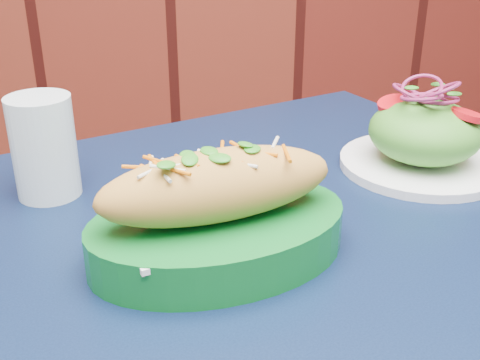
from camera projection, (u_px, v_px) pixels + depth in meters
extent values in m
cube|color=black|center=(294.00, 247.00, 0.66)|extent=(1.04, 1.04, 0.03)
cylinder|color=black|center=(326.00, 289.00, 1.23)|extent=(0.04, 0.04, 0.72)
cube|color=white|center=(218.00, 219.00, 0.60)|extent=(0.22, 0.17, 0.01)
ellipsoid|color=gold|center=(218.00, 185.00, 0.58)|extent=(0.25, 0.13, 0.07)
cylinder|color=white|center=(420.00, 164.00, 0.81)|extent=(0.22, 0.22, 0.01)
ellipsoid|color=#4C992D|center=(425.00, 132.00, 0.79)|extent=(0.15, 0.15, 0.08)
cylinder|color=red|center=(468.00, 111.00, 0.76)|extent=(0.04, 0.04, 0.01)
cylinder|color=red|center=(394.00, 100.00, 0.80)|extent=(0.04, 0.04, 0.01)
cylinder|color=red|center=(414.00, 96.00, 0.82)|extent=(0.04, 0.04, 0.01)
torus|color=#8C1E53|center=(429.00, 98.00, 0.77)|extent=(0.05, 0.05, 0.00)
torus|color=#8C1E53|center=(430.00, 95.00, 0.77)|extent=(0.05, 0.05, 0.00)
torus|color=#8C1E53|center=(430.00, 92.00, 0.77)|extent=(0.05, 0.05, 0.00)
torus|color=#8C1E53|center=(431.00, 89.00, 0.77)|extent=(0.05, 0.05, 0.00)
torus|color=#8C1E53|center=(431.00, 86.00, 0.77)|extent=(0.05, 0.05, 0.00)
torus|color=#8C1E53|center=(431.00, 83.00, 0.77)|extent=(0.05, 0.05, 0.00)
cylinder|color=silver|center=(44.00, 147.00, 0.72)|extent=(0.08, 0.08, 0.12)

